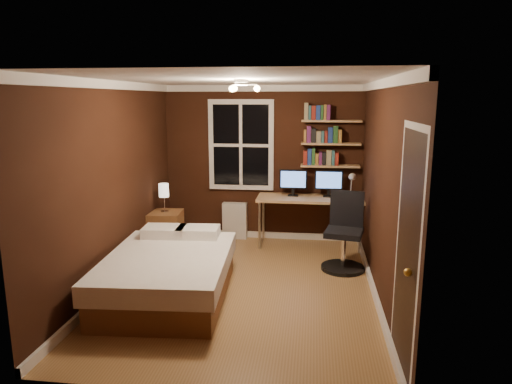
# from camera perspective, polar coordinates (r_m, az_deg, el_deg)

# --- Properties ---
(floor) EXTENTS (4.20, 4.20, 0.00)m
(floor) POSITION_cam_1_polar(r_m,az_deg,el_deg) (5.76, -1.56, -11.81)
(floor) COLOR olive
(floor) RESTS_ON ground
(wall_back) EXTENTS (3.20, 0.04, 2.50)m
(wall_back) POSITION_cam_1_polar(r_m,az_deg,el_deg) (7.44, 0.85, 3.57)
(wall_back) COLOR black
(wall_back) RESTS_ON ground
(wall_left) EXTENTS (0.04, 4.20, 2.50)m
(wall_left) POSITION_cam_1_polar(r_m,az_deg,el_deg) (5.85, -17.31, 0.83)
(wall_left) COLOR black
(wall_left) RESTS_ON ground
(wall_right) EXTENTS (0.04, 4.20, 2.50)m
(wall_right) POSITION_cam_1_polar(r_m,az_deg,el_deg) (5.39, 15.44, 0.04)
(wall_right) COLOR black
(wall_right) RESTS_ON ground
(ceiling) EXTENTS (3.20, 4.20, 0.02)m
(ceiling) POSITION_cam_1_polar(r_m,az_deg,el_deg) (5.29, -1.71, 13.87)
(ceiling) COLOR white
(ceiling) RESTS_ON wall_back
(window) EXTENTS (1.06, 0.06, 1.46)m
(window) POSITION_cam_1_polar(r_m,az_deg,el_deg) (7.42, -1.87, 5.87)
(window) COLOR silver
(window) RESTS_ON wall_back
(door) EXTENTS (0.03, 0.82, 2.05)m
(door) POSITION_cam_1_polar(r_m,az_deg,el_deg) (3.96, 18.23, -7.62)
(door) COLOR black
(door) RESTS_ON ground
(door_knob) EXTENTS (0.06, 0.06, 0.06)m
(door_knob) POSITION_cam_1_polar(r_m,az_deg,el_deg) (3.69, 18.46, -9.51)
(door_knob) COLOR gold
(door_knob) RESTS_ON door
(ceiling_fixture) EXTENTS (0.44, 0.44, 0.18)m
(ceiling_fixture) POSITION_cam_1_polar(r_m,az_deg,el_deg) (5.19, -1.88, 12.81)
(ceiling_fixture) COLOR beige
(ceiling_fixture) RESTS_ON ceiling
(bookshelf_lower) EXTENTS (0.92, 0.22, 0.03)m
(bookshelf_lower) POSITION_cam_1_polar(r_m,az_deg,el_deg) (7.29, 9.23, 3.24)
(bookshelf_lower) COLOR tan
(bookshelf_lower) RESTS_ON wall_back
(books_row_lower) EXTENTS (0.54, 0.16, 0.23)m
(books_row_lower) POSITION_cam_1_polar(r_m,az_deg,el_deg) (7.27, 9.26, 4.26)
(books_row_lower) COLOR maroon
(books_row_lower) RESTS_ON bookshelf_lower
(bookshelf_middle) EXTENTS (0.92, 0.22, 0.03)m
(bookshelf_middle) POSITION_cam_1_polar(r_m,az_deg,el_deg) (7.24, 9.32, 5.98)
(bookshelf_middle) COLOR tan
(bookshelf_middle) RESTS_ON wall_back
(books_row_middle) EXTENTS (0.54, 0.16, 0.23)m
(books_row_middle) POSITION_cam_1_polar(r_m,az_deg,el_deg) (7.23, 9.35, 7.01)
(books_row_middle) COLOR navy
(books_row_middle) RESTS_ON bookshelf_middle
(bookshelf_upper) EXTENTS (0.92, 0.22, 0.03)m
(bookshelf_upper) POSITION_cam_1_polar(r_m,az_deg,el_deg) (7.22, 9.41, 8.75)
(bookshelf_upper) COLOR tan
(bookshelf_upper) RESTS_ON wall_back
(books_row_upper) EXTENTS (0.42, 0.16, 0.23)m
(books_row_upper) POSITION_cam_1_polar(r_m,az_deg,el_deg) (7.21, 9.45, 9.78)
(books_row_upper) COLOR #285926
(books_row_upper) RESTS_ON bookshelf_upper
(bed) EXTENTS (1.50, 2.00, 0.65)m
(bed) POSITION_cam_1_polar(r_m,az_deg,el_deg) (5.51, -10.84, -10.02)
(bed) COLOR brown
(bed) RESTS_ON ground
(nightstand) EXTENTS (0.52, 0.52, 0.61)m
(nightstand) POSITION_cam_1_polar(r_m,az_deg,el_deg) (7.11, -11.25, -4.84)
(nightstand) COLOR brown
(nightstand) RESTS_ON ground
(bedside_lamp) EXTENTS (0.15, 0.15, 0.43)m
(bedside_lamp) POSITION_cam_1_polar(r_m,az_deg,el_deg) (6.98, -11.42, -0.73)
(bedside_lamp) COLOR white
(bedside_lamp) RESTS_ON nightstand
(radiator) EXTENTS (0.40, 0.14, 0.60)m
(radiator) POSITION_cam_1_polar(r_m,az_deg,el_deg) (7.59, -2.66, -3.60)
(radiator) COLOR silver
(radiator) RESTS_ON ground
(desk) EXTENTS (1.64, 0.62, 0.78)m
(desk) POSITION_cam_1_polar(r_m,az_deg,el_deg) (7.17, 6.76, -1.13)
(desk) COLOR tan
(desk) RESTS_ON ground
(monitor_left) EXTENTS (0.44, 0.12, 0.42)m
(monitor_left) POSITION_cam_1_polar(r_m,az_deg,el_deg) (7.21, 4.67, 1.16)
(monitor_left) COLOR black
(monitor_left) RESTS_ON desk
(monitor_right) EXTENTS (0.44, 0.12, 0.42)m
(monitor_right) POSITION_cam_1_polar(r_m,az_deg,el_deg) (7.20, 9.07, 1.05)
(monitor_right) COLOR black
(monitor_right) RESTS_ON desk
(desk_lamp) EXTENTS (0.14, 0.32, 0.44)m
(desk_lamp) POSITION_cam_1_polar(r_m,az_deg,el_deg) (7.04, 11.85, 0.79)
(desk_lamp) COLOR silver
(desk_lamp) RESTS_ON desk
(office_chair) EXTENTS (0.58, 0.58, 1.06)m
(office_chair) POSITION_cam_1_polar(r_m,az_deg,el_deg) (6.34, 10.96, -5.87)
(office_chair) COLOR black
(office_chair) RESTS_ON ground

